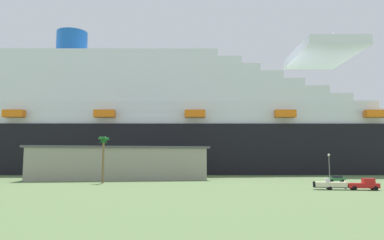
{
  "coord_description": "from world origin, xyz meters",
  "views": [
    {
      "loc": [
        -18.06,
        -87.15,
        5.51
      ],
      "look_at": [
        -9.42,
        38.25,
        19.42
      ],
      "focal_mm": 34.56,
      "sensor_mm": 36.0,
      "label": 1
    }
  ],
  "objects_px": {
    "pickup_truck": "(364,184)",
    "parked_car_silver_sedan": "(53,177)",
    "small_boat_on_trailer": "(334,185)",
    "parked_car_green_wagon": "(337,179)",
    "palm_tree": "(103,146)",
    "cruise_ship": "(147,127)",
    "street_lamp": "(329,164)"
  },
  "relations": [
    {
      "from": "cruise_ship",
      "to": "small_boat_on_trailer",
      "type": "relative_size",
      "value": 37.78
    },
    {
      "from": "cruise_ship",
      "to": "parked_car_silver_sedan",
      "type": "distance_m",
      "value": 62.25
    },
    {
      "from": "palm_tree",
      "to": "parked_car_silver_sedan",
      "type": "bearing_deg",
      "value": 136.95
    },
    {
      "from": "palm_tree",
      "to": "cruise_ship",
      "type": "bearing_deg",
      "value": 84.18
    },
    {
      "from": "cruise_ship",
      "to": "parked_car_green_wagon",
      "type": "bearing_deg",
      "value": -52.21
    },
    {
      "from": "pickup_truck",
      "to": "parked_car_silver_sedan",
      "type": "relative_size",
      "value": 1.21
    },
    {
      "from": "small_boat_on_trailer",
      "to": "pickup_truck",
      "type": "bearing_deg",
      "value": -11.94
    },
    {
      "from": "pickup_truck",
      "to": "cruise_ship",
      "type": "bearing_deg",
      "value": 115.96
    },
    {
      "from": "parked_car_green_wagon",
      "to": "parked_car_silver_sedan",
      "type": "relative_size",
      "value": 0.92
    },
    {
      "from": "street_lamp",
      "to": "parked_car_green_wagon",
      "type": "relative_size",
      "value": 1.6
    },
    {
      "from": "small_boat_on_trailer",
      "to": "palm_tree",
      "type": "xyz_separation_m",
      "value": [
        -47.85,
        23.98,
        8.21
      ]
    },
    {
      "from": "cruise_ship",
      "to": "pickup_truck",
      "type": "height_order",
      "value": "cruise_ship"
    },
    {
      "from": "cruise_ship",
      "to": "palm_tree",
      "type": "height_order",
      "value": "cruise_ship"
    },
    {
      "from": "cruise_ship",
      "to": "parked_car_green_wagon",
      "type": "xyz_separation_m",
      "value": [
        53.05,
        -68.42,
        -19.72
      ]
    },
    {
      "from": "small_boat_on_trailer",
      "to": "parked_car_green_wagon",
      "type": "xyz_separation_m",
      "value": [
        12.28,
        25.09,
        -0.13
      ]
    },
    {
      "from": "cruise_ship",
      "to": "small_boat_on_trailer",
      "type": "bearing_deg",
      "value": -66.45
    },
    {
      "from": "pickup_truck",
      "to": "street_lamp",
      "type": "distance_m",
      "value": 20.5
    },
    {
      "from": "small_boat_on_trailer",
      "to": "street_lamp",
      "type": "xyz_separation_m",
      "value": [
        7.64,
        18.9,
        3.81
      ]
    },
    {
      "from": "pickup_truck",
      "to": "small_boat_on_trailer",
      "type": "bearing_deg",
      "value": 168.06
    },
    {
      "from": "small_boat_on_trailer",
      "to": "street_lamp",
      "type": "distance_m",
      "value": 20.74
    },
    {
      "from": "street_lamp",
      "to": "palm_tree",
      "type": "bearing_deg",
      "value": 174.76
    },
    {
      "from": "pickup_truck",
      "to": "palm_tree",
      "type": "height_order",
      "value": "palm_tree"
    },
    {
      "from": "cruise_ship",
      "to": "parked_car_silver_sedan",
      "type": "xyz_separation_m",
      "value": [
        -23.54,
        -54.15,
        -19.71
      ]
    },
    {
      "from": "small_boat_on_trailer",
      "to": "palm_tree",
      "type": "bearing_deg",
      "value": 153.38
    },
    {
      "from": "cruise_ship",
      "to": "pickup_truck",
      "type": "distance_m",
      "value": 107.05
    },
    {
      "from": "palm_tree",
      "to": "small_boat_on_trailer",
      "type": "bearing_deg",
      "value": -26.62
    },
    {
      "from": "parked_car_silver_sedan",
      "to": "pickup_truck",
      "type": "bearing_deg",
      "value": -30.18
    },
    {
      "from": "parked_car_green_wagon",
      "to": "parked_car_silver_sedan",
      "type": "height_order",
      "value": "same"
    },
    {
      "from": "cruise_ship",
      "to": "palm_tree",
      "type": "xyz_separation_m",
      "value": [
        -7.08,
        -69.53,
        -11.38
      ]
    },
    {
      "from": "small_boat_on_trailer",
      "to": "street_lamp",
      "type": "relative_size",
      "value": 1.1
    },
    {
      "from": "palm_tree",
      "to": "parked_car_silver_sedan",
      "type": "xyz_separation_m",
      "value": [
        -16.46,
        15.38,
        -8.33
      ]
    },
    {
      "from": "cruise_ship",
      "to": "street_lamp",
      "type": "xyz_separation_m",
      "value": [
        48.4,
        -74.61,
        -15.78
      ]
    }
  ]
}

